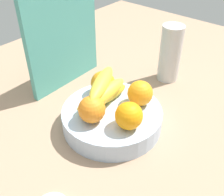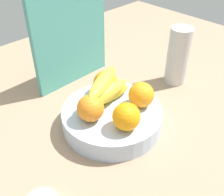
{
  "view_description": "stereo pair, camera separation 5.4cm",
  "coord_description": "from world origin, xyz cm",
  "px_view_note": "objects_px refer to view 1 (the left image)",
  "views": [
    {
      "loc": [
        -44.79,
        -36.35,
        52.28
      ],
      "look_at": [
        -0.7,
        0.83,
        9.5
      ],
      "focal_mm": 44.06,
      "sensor_mm": 36.0,
      "label": 1
    },
    {
      "loc": [
        -41.12,
        -40.31,
        52.28
      ],
      "look_at": [
        -0.7,
        0.83,
        9.5
      ],
      "focal_mm": 44.06,
      "sensor_mm": 36.0,
      "label": 2
    }
  ],
  "objects_px": {
    "orange_center": "(103,83)",
    "orange_front_left": "(129,116)",
    "orange_front_right": "(140,93)",
    "cutting_board": "(63,32)",
    "banana_bunch": "(102,92)",
    "fruit_bowl": "(112,118)",
    "orange_back_left": "(92,109)",
    "thermos_tumbler": "(170,53)"
  },
  "relations": [
    {
      "from": "fruit_bowl",
      "to": "thermos_tumbler",
      "type": "bearing_deg",
      "value": 2.03
    },
    {
      "from": "orange_front_right",
      "to": "orange_center",
      "type": "relative_size",
      "value": 1.0
    },
    {
      "from": "fruit_bowl",
      "to": "orange_front_right",
      "type": "relative_size",
      "value": 3.91
    },
    {
      "from": "orange_front_left",
      "to": "orange_front_right",
      "type": "height_order",
      "value": "same"
    },
    {
      "from": "fruit_bowl",
      "to": "banana_bunch",
      "type": "height_order",
      "value": "banana_bunch"
    },
    {
      "from": "orange_center",
      "to": "orange_front_right",
      "type": "bearing_deg",
      "value": -75.83
    },
    {
      "from": "orange_front_right",
      "to": "banana_bunch",
      "type": "xyz_separation_m",
      "value": [
        -0.07,
        0.08,
        0.01
      ]
    },
    {
      "from": "fruit_bowl",
      "to": "orange_center",
      "type": "bearing_deg",
      "value": 58.45
    },
    {
      "from": "orange_front_left",
      "to": "orange_center",
      "type": "bearing_deg",
      "value": 65.11
    },
    {
      "from": "orange_front_right",
      "to": "orange_back_left",
      "type": "relative_size",
      "value": 1.0
    },
    {
      "from": "fruit_bowl",
      "to": "thermos_tumbler",
      "type": "xyz_separation_m",
      "value": [
        0.32,
        0.01,
        0.07
      ]
    },
    {
      "from": "orange_front_left",
      "to": "thermos_tumbler",
      "type": "bearing_deg",
      "value": 14.1
    },
    {
      "from": "banana_bunch",
      "to": "thermos_tumbler",
      "type": "relative_size",
      "value": 0.91
    },
    {
      "from": "orange_front_left",
      "to": "cutting_board",
      "type": "distance_m",
      "value": 0.36
    },
    {
      "from": "banana_bunch",
      "to": "cutting_board",
      "type": "height_order",
      "value": "cutting_board"
    },
    {
      "from": "thermos_tumbler",
      "to": "orange_center",
      "type": "bearing_deg",
      "value": 167.69
    },
    {
      "from": "orange_center",
      "to": "orange_front_left",
      "type": "bearing_deg",
      "value": -114.89
    },
    {
      "from": "orange_center",
      "to": "orange_back_left",
      "type": "bearing_deg",
      "value": -151.55
    },
    {
      "from": "orange_front_left",
      "to": "orange_front_right",
      "type": "distance_m",
      "value": 0.1
    },
    {
      "from": "fruit_bowl",
      "to": "orange_center",
      "type": "distance_m",
      "value": 0.1
    },
    {
      "from": "fruit_bowl",
      "to": "banana_bunch",
      "type": "relative_size",
      "value": 1.55
    },
    {
      "from": "orange_front_right",
      "to": "cutting_board",
      "type": "bearing_deg",
      "value": 89.34
    },
    {
      "from": "fruit_bowl",
      "to": "orange_front_left",
      "type": "height_order",
      "value": "orange_front_left"
    },
    {
      "from": "fruit_bowl",
      "to": "orange_front_right",
      "type": "xyz_separation_m",
      "value": [
        0.07,
        -0.04,
        0.06
      ]
    },
    {
      "from": "banana_bunch",
      "to": "orange_center",
      "type": "bearing_deg",
      "value": 39.71
    },
    {
      "from": "banana_bunch",
      "to": "orange_back_left",
      "type": "bearing_deg",
      "value": -160.38
    },
    {
      "from": "fruit_bowl",
      "to": "cutting_board",
      "type": "relative_size",
      "value": 0.76
    },
    {
      "from": "banana_bunch",
      "to": "cutting_board",
      "type": "relative_size",
      "value": 0.49
    },
    {
      "from": "fruit_bowl",
      "to": "orange_center",
      "type": "xyz_separation_m",
      "value": [
        0.04,
        0.07,
        0.06
      ]
    },
    {
      "from": "fruit_bowl",
      "to": "orange_back_left",
      "type": "height_order",
      "value": "orange_back_left"
    },
    {
      "from": "orange_front_left",
      "to": "cutting_board",
      "type": "height_order",
      "value": "cutting_board"
    },
    {
      "from": "fruit_bowl",
      "to": "cutting_board",
      "type": "height_order",
      "value": "cutting_board"
    },
    {
      "from": "orange_front_right",
      "to": "banana_bunch",
      "type": "distance_m",
      "value": 0.1
    },
    {
      "from": "banana_bunch",
      "to": "thermos_tumbler",
      "type": "distance_m",
      "value": 0.31
    },
    {
      "from": "fruit_bowl",
      "to": "orange_front_right",
      "type": "bearing_deg",
      "value": -29.27
    },
    {
      "from": "fruit_bowl",
      "to": "orange_front_left",
      "type": "bearing_deg",
      "value": -107.8
    },
    {
      "from": "orange_front_right",
      "to": "orange_front_left",
      "type": "bearing_deg",
      "value": -160.23
    },
    {
      "from": "cutting_board",
      "to": "fruit_bowl",
      "type": "bearing_deg",
      "value": -107.04
    },
    {
      "from": "orange_center",
      "to": "banana_bunch",
      "type": "height_order",
      "value": "banana_bunch"
    },
    {
      "from": "orange_back_left",
      "to": "fruit_bowl",
      "type": "bearing_deg",
      "value": -10.77
    },
    {
      "from": "orange_back_left",
      "to": "thermos_tumbler",
      "type": "relative_size",
      "value": 0.36
    },
    {
      "from": "orange_front_left",
      "to": "cutting_board",
      "type": "xyz_separation_m",
      "value": [
        0.1,
        0.34,
        0.09
      ]
    }
  ]
}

